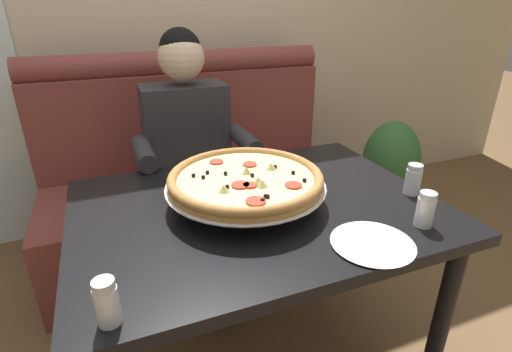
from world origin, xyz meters
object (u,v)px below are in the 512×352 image
object	(u,v)px
shaker_pepper_flakes	(425,212)
potted_plant	(390,168)
dining_table	(257,227)
shaker_oregano	(413,181)
diner_main	(192,154)
pizza	(246,180)
shaker_parmesan	(107,305)
plate_near_left	(373,241)
booth_bench	(198,187)

from	to	relation	value
shaker_pepper_flakes	potted_plant	distance (m)	1.39
dining_table	shaker_oregano	size ratio (longest dim) A/B	10.89
dining_table	diner_main	bearing A→B (deg)	96.74
dining_table	pizza	size ratio (longest dim) A/B	2.25
shaker_parmesan	plate_near_left	bearing A→B (deg)	2.60
booth_bench	pizza	distance (m)	0.99
booth_bench	shaker_parmesan	bearing A→B (deg)	-110.87
dining_table	shaker_pepper_flakes	size ratio (longest dim) A/B	10.79
pizza	plate_near_left	world-z (taller)	pizza
dining_table	shaker_pepper_flakes	world-z (taller)	shaker_pepper_flakes
dining_table	shaker_oregano	bearing A→B (deg)	-13.18
dining_table	shaker_oregano	distance (m)	0.58
pizza	diner_main	bearing A→B (deg)	94.04
booth_bench	pizza	bearing A→B (deg)	-92.10
diner_main	plate_near_left	size ratio (longest dim) A/B	5.36
diner_main	potted_plant	bearing A→B (deg)	4.32
pizza	plate_near_left	size ratio (longest dim) A/B	2.26
shaker_pepper_flakes	shaker_oregano	xyz separation A→B (m)	(0.12, 0.19, -0.00)
shaker_parmesan	shaker_pepper_flakes	world-z (taller)	shaker_pepper_flakes
pizza	shaker_parmesan	world-z (taller)	pizza
shaker_parmesan	plate_near_left	xyz separation A→B (m)	(0.70, 0.03, -0.04)
booth_bench	dining_table	bearing A→B (deg)	-90.00
diner_main	shaker_pepper_flakes	distance (m)	1.09
diner_main	potted_plant	xyz separation A→B (m)	(1.31, 0.10, -0.32)
potted_plant	diner_main	bearing A→B (deg)	-175.68
dining_table	shaker_pepper_flakes	bearing A→B (deg)	-36.79
dining_table	pizza	bearing A→B (deg)	143.43
shaker_pepper_flakes	potted_plant	xyz separation A→B (m)	(0.81, 1.06, -0.40)
shaker_pepper_flakes	potted_plant	size ratio (longest dim) A/B	0.16
booth_bench	shaker_oregano	bearing A→B (deg)	-62.37
booth_bench	plate_near_left	size ratio (longest dim) A/B	7.00
diner_main	dining_table	bearing A→B (deg)	-83.26
pizza	shaker_pepper_flakes	bearing A→B (deg)	-36.78
dining_table	shaker_parmesan	xyz separation A→B (m)	(-0.49, -0.38, 0.14)
diner_main	shaker_parmesan	world-z (taller)	diner_main
shaker_pepper_flakes	dining_table	bearing A→B (deg)	143.21
diner_main	pizza	world-z (taller)	diner_main
diner_main	plate_near_left	bearing A→B (deg)	-73.75
shaker_parmesan	plate_near_left	size ratio (longest dim) A/B	0.46
pizza	booth_bench	bearing A→B (deg)	87.90
pizza	shaker_oregano	size ratio (longest dim) A/B	4.83
shaker_oregano	dining_table	bearing A→B (deg)	166.82
shaker_pepper_flakes	pizza	bearing A→B (deg)	143.22
diner_main	pizza	distance (m)	0.64
shaker_pepper_flakes	plate_near_left	bearing A→B (deg)	-172.20
booth_bench	diner_main	size ratio (longest dim) A/B	1.31
diner_main	plate_near_left	xyz separation A→B (m)	(0.29, -0.99, 0.04)
shaker_parmesan	potted_plant	xyz separation A→B (m)	(1.72, 1.12, -0.40)
shaker_pepper_flakes	shaker_oregano	size ratio (longest dim) A/B	1.01
diner_main	booth_bench	bearing A→B (deg)	73.97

